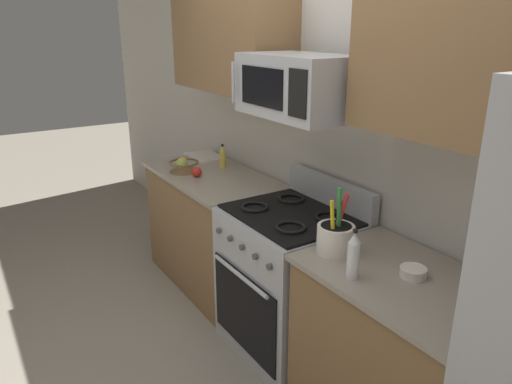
% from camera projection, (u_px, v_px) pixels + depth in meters
% --- Properties ---
extents(ground_plane, '(16.00, 16.00, 0.00)m').
position_uv_depth(ground_plane, '(201.00, 381.00, 2.81)').
color(ground_plane, gray).
extents(wall_back, '(8.00, 0.10, 2.60)m').
position_uv_depth(wall_back, '(345.00, 143.00, 2.90)').
color(wall_back, beige).
rests_on(wall_back, ground).
extents(counter_left, '(1.23, 0.65, 0.91)m').
position_uv_depth(counter_left, '(213.00, 229.00, 3.77)').
color(counter_left, olive).
rests_on(counter_left, ground).
extents(range_oven, '(0.76, 0.70, 1.09)m').
position_uv_depth(range_oven, '(289.00, 281.00, 2.97)').
color(range_oven, '#B2B5BA').
rests_on(range_oven, ground).
extents(counter_right, '(0.94, 0.65, 0.91)m').
position_uv_depth(counter_right, '(396.00, 360.00, 2.29)').
color(counter_right, olive).
rests_on(counter_right, ground).
extents(microwave, '(0.70, 0.44, 0.33)m').
position_uv_depth(microwave, '(299.00, 86.00, 2.59)').
color(microwave, '#B2B5BA').
extents(upper_cabinets_left, '(1.22, 0.34, 0.64)m').
position_uv_depth(upper_cabinets_left, '(229.00, 45.00, 3.41)').
color(upper_cabinets_left, olive).
extents(upper_cabinets_right, '(0.93, 0.34, 0.64)m').
position_uv_depth(upper_cabinets_right, '(461.00, 60.00, 1.92)').
color(upper_cabinets_right, olive).
extents(utensil_crock, '(0.18, 0.18, 0.35)m').
position_uv_depth(utensil_crock, '(336.00, 238.00, 2.34)').
color(utensil_crock, white).
rests_on(utensil_crock, counter_right).
extents(fruit_basket, '(0.23, 0.23, 0.11)m').
position_uv_depth(fruit_basket, '(183.00, 165.00, 3.66)').
color(fruit_basket, brown).
rests_on(fruit_basket, counter_left).
extents(apple_loose, '(0.08, 0.08, 0.08)m').
position_uv_depth(apple_loose, '(197.00, 172.00, 3.54)').
color(apple_loose, red).
rests_on(apple_loose, counter_left).
extents(cutting_board, '(0.37, 0.26, 0.02)m').
position_uv_depth(cutting_board, '(205.00, 156.00, 4.07)').
color(cutting_board, silver).
rests_on(cutting_board, counter_left).
extents(bottle_soy, '(0.06, 0.06, 0.23)m').
position_uv_depth(bottle_soy, '(480.00, 298.00, 1.78)').
color(bottle_soy, '#382314').
rests_on(bottle_soy, counter_right).
extents(bottle_vinegar, '(0.06, 0.06, 0.23)m').
position_uv_depth(bottle_vinegar, '(353.00, 256.00, 2.10)').
color(bottle_vinegar, silver).
rests_on(bottle_vinegar, counter_right).
extents(bottle_oil, '(0.05, 0.05, 0.18)m').
position_uv_depth(bottle_oil, '(223.00, 157.00, 3.76)').
color(bottle_oil, gold).
rests_on(bottle_oil, counter_left).
extents(prep_bowl, '(0.12, 0.12, 0.05)m').
position_uv_depth(prep_bowl, '(413.00, 272.00, 2.13)').
color(prep_bowl, white).
rests_on(prep_bowl, counter_right).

